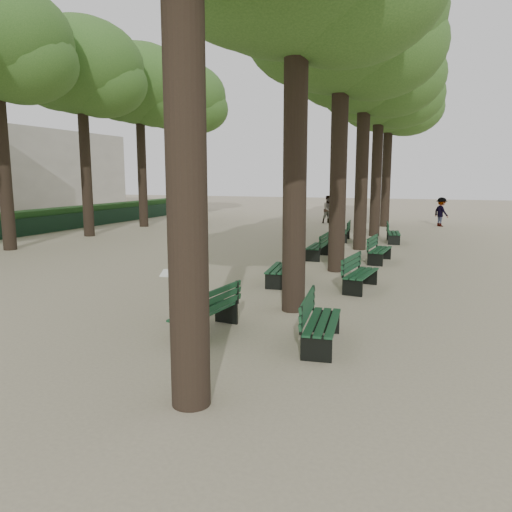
% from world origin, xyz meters
% --- Properties ---
extents(ground, '(120.00, 120.00, 0.00)m').
position_xyz_m(ground, '(0.00, 0.00, 0.00)').
color(ground, tan).
rests_on(ground, ground).
extents(tree_central_2, '(6.00, 6.00, 9.95)m').
position_xyz_m(tree_central_2, '(1.50, 8.00, 7.65)').
color(tree_central_2, '#33261C').
rests_on(tree_central_2, ground).
extents(tree_central_3, '(6.00, 6.00, 9.95)m').
position_xyz_m(tree_central_3, '(1.50, 13.00, 7.65)').
color(tree_central_3, '#33261C').
rests_on(tree_central_3, ground).
extents(tree_central_4, '(6.00, 6.00, 9.95)m').
position_xyz_m(tree_central_4, '(1.50, 18.00, 7.65)').
color(tree_central_4, '#33261C').
rests_on(tree_central_4, ground).
extents(tree_central_5, '(6.00, 6.00, 9.95)m').
position_xyz_m(tree_central_5, '(1.50, 23.00, 7.65)').
color(tree_central_5, '#33261C').
rests_on(tree_central_5, ground).
extents(tree_far_3, '(6.00, 6.00, 10.45)m').
position_xyz_m(tree_far_3, '(-12.00, 13.00, 8.14)').
color(tree_far_3, '#33261C').
rests_on(tree_far_3, ground).
extents(tree_far_4, '(6.00, 6.00, 10.45)m').
position_xyz_m(tree_far_4, '(-12.00, 18.00, 8.14)').
color(tree_far_4, '#33261C').
rests_on(tree_far_4, ground).
extents(tree_far_5, '(6.00, 6.00, 10.45)m').
position_xyz_m(tree_far_5, '(-12.00, 23.00, 8.14)').
color(tree_far_5, '#33261C').
rests_on(tree_far_5, ground).
extents(bench_left_0, '(0.78, 1.85, 0.92)m').
position_xyz_m(bench_left_0, '(0.37, 0.81, 0.27)').
color(bench_left_0, black).
rests_on(bench_left_0, ground).
extents(bench_left_1, '(0.78, 1.86, 0.92)m').
position_xyz_m(bench_left_1, '(0.37, 5.61, 0.27)').
color(bench_left_1, black).
rests_on(bench_left_1, ground).
extents(bench_left_2, '(0.60, 1.81, 0.92)m').
position_xyz_m(bench_left_2, '(0.37, 10.23, 0.27)').
color(bench_left_2, black).
rests_on(bench_left_2, ground).
extents(bench_left_3, '(0.73, 1.84, 0.92)m').
position_xyz_m(bench_left_3, '(0.37, 15.44, 0.27)').
color(bench_left_3, black).
rests_on(bench_left_3, ground).
extents(bench_right_0, '(0.76, 1.85, 0.92)m').
position_xyz_m(bench_right_0, '(2.63, 0.86, 0.27)').
color(bench_right_0, black).
rests_on(bench_right_0, ground).
extents(bench_right_1, '(0.78, 1.85, 0.92)m').
position_xyz_m(bench_right_1, '(2.63, 5.59, 0.27)').
color(bench_right_1, black).
rests_on(bench_right_1, ground).
extents(bench_right_2, '(0.71, 1.84, 0.92)m').
position_xyz_m(bench_right_2, '(2.63, 10.13, 0.27)').
color(bench_right_2, black).
rests_on(bench_right_2, ground).
extents(bench_right_3, '(0.80, 1.86, 0.92)m').
position_xyz_m(bench_right_3, '(2.63, 15.64, 0.27)').
color(bench_right_3, black).
rests_on(bench_right_3, ground).
extents(man_with_map, '(0.64, 0.66, 1.54)m').
position_xyz_m(man_with_map, '(-0.38, 1.19, 0.77)').
color(man_with_map, black).
rests_on(man_with_map, ground).
extents(pedestrian_d, '(0.62, 0.90, 1.71)m').
position_xyz_m(pedestrian_d, '(-2.63, 28.93, 0.85)').
color(pedestrian_d, '#262628').
rests_on(pedestrian_d, ground).
extents(pedestrian_a, '(0.87, 0.82, 1.76)m').
position_xyz_m(pedestrian_a, '(-2.06, 23.82, 0.88)').
color(pedestrian_a, '#262628').
rests_on(pedestrian_a, ground).
extents(pedestrian_b, '(0.96, 1.09, 1.73)m').
position_xyz_m(pedestrian_b, '(4.67, 24.18, 0.86)').
color(pedestrian_b, '#262628').
rests_on(pedestrian_b, ground).
extents(fence, '(0.08, 42.00, 0.90)m').
position_xyz_m(fence, '(-15.00, 11.00, 0.45)').
color(fence, black).
rests_on(fence, ground).
extents(hedge, '(1.20, 42.00, 1.20)m').
position_xyz_m(hedge, '(-15.70, 11.00, 0.60)').
color(hedge, '#173E15').
rests_on(hedge, ground).
extents(building_far, '(12.00, 16.00, 7.00)m').
position_xyz_m(building_far, '(-33.00, 30.00, 3.50)').
color(building_far, '#B7B2A3').
rests_on(building_far, ground).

